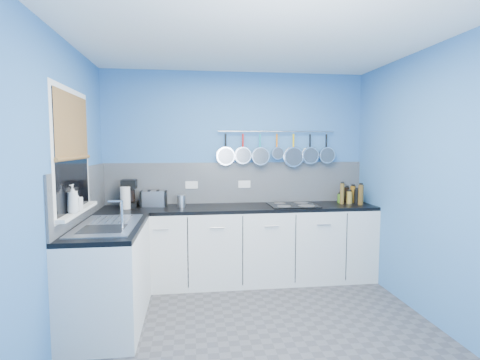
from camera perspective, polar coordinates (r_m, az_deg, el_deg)
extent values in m
cube|color=#47474C|center=(3.56, 2.55, -21.81)|extent=(3.20, 3.00, 0.02)
cube|color=white|center=(3.30, 2.74, 21.13)|extent=(3.20, 3.00, 0.02)
cube|color=#3A71B1|center=(4.68, -0.60, 0.85)|extent=(3.20, 0.02, 2.50)
cube|color=#3A71B1|center=(1.74, 11.46, -6.71)|extent=(3.20, 0.02, 2.50)
cube|color=#3A71B1|center=(3.31, -25.96, -1.49)|extent=(0.02, 3.00, 2.50)
cube|color=#3A71B1|center=(3.82, 27.19, -0.72)|extent=(0.02, 3.00, 2.50)
cube|color=slate|center=(4.66, -0.57, -0.40)|extent=(3.20, 0.02, 0.50)
cube|color=slate|center=(3.89, -22.80, -1.94)|extent=(0.02, 1.80, 0.50)
cube|color=silver|center=(4.51, -0.12, -9.90)|extent=(3.20, 0.60, 0.86)
cube|color=black|center=(4.42, -0.12, -4.25)|extent=(3.20, 0.60, 0.04)
cube|color=silver|center=(3.69, -19.22, -13.66)|extent=(0.60, 1.20, 0.86)
cube|color=black|center=(3.57, -19.44, -6.81)|extent=(0.60, 1.20, 0.04)
cube|color=white|center=(3.57, -24.10, 3.86)|extent=(0.01, 1.00, 1.10)
cube|color=black|center=(3.57, -24.02, 3.86)|extent=(0.01, 0.90, 1.00)
cube|color=olive|center=(3.57, -24.03, 7.48)|extent=(0.01, 0.90, 0.55)
cube|color=white|center=(3.61, -23.41, -4.33)|extent=(0.10, 0.98, 0.03)
cube|color=silver|center=(3.57, -19.45, -6.43)|extent=(0.50, 0.95, 0.01)
cube|color=white|center=(4.62, -7.34, -0.74)|extent=(0.15, 0.01, 0.09)
cube|color=white|center=(4.67, 0.67, -0.64)|extent=(0.15, 0.01, 0.09)
cylinder|color=silver|center=(4.69, 5.60, 7.31)|extent=(1.45, 0.02, 0.02)
imported|color=white|center=(3.41, -24.02, -2.61)|extent=(0.10, 0.10, 0.24)
imported|color=white|center=(3.51, -23.50, -2.92)|extent=(0.09, 0.09, 0.17)
cylinder|color=white|center=(4.41, -16.98, -2.60)|extent=(0.13, 0.13, 0.25)
cube|color=silver|center=(4.52, -12.93, -2.75)|extent=(0.30, 0.20, 0.18)
cylinder|color=silver|center=(4.40, -8.86, -3.18)|extent=(0.10, 0.10, 0.14)
cube|color=black|center=(4.51, 8.01, -3.77)|extent=(0.55, 0.49, 0.01)
cylinder|color=#8C5914|center=(4.91, 16.71, -2.07)|extent=(0.06, 0.06, 0.20)
cylinder|color=black|center=(4.88, 15.86, -2.18)|extent=(0.06, 0.06, 0.19)
cylinder|color=#3F721E|center=(4.85, 14.97, -2.68)|extent=(0.07, 0.07, 0.11)
cylinder|color=black|center=(4.82, 17.30, -2.40)|extent=(0.07, 0.07, 0.17)
cylinder|color=olive|center=(4.80, 16.24, -2.55)|extent=(0.07, 0.07, 0.15)
cylinder|color=brown|center=(4.74, 15.21, -2.00)|extent=(0.05, 0.05, 0.25)
cylinder|color=brown|center=(4.73, 17.83, -2.15)|extent=(0.06, 0.06, 0.24)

